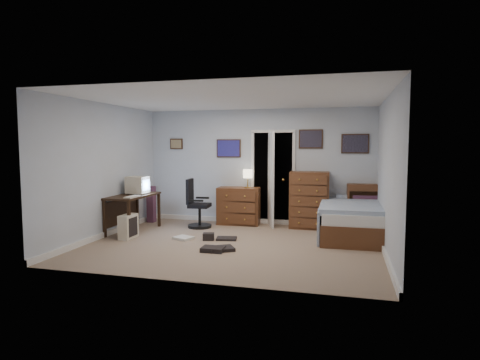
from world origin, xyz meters
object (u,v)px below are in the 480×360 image
Objects in this scene: bed at (351,219)px; office_chair at (197,209)px; low_dresser at (239,206)px; computer_desk at (129,203)px; tall_dresser at (309,200)px.

office_chair is at bearing 179.01° from bed.
office_chair reaches higher than low_dresser.
low_dresser reaches higher than computer_desk.
low_dresser is at bearing 176.70° from tall_dresser.
bed is (4.27, 0.69, -0.24)m from computer_desk.
computer_desk is at bearing -162.55° from tall_dresser.
tall_dresser is (1.52, -0.02, 0.18)m from low_dresser.
computer_desk is at bearing -153.04° from office_chair.
bed is at bearing -36.07° from tall_dresser.
tall_dresser reaches higher than low_dresser.
tall_dresser reaches higher than office_chair.
office_chair is (1.17, 0.70, -0.17)m from computer_desk.
tall_dresser reaches higher than bed.
computer_desk is 4.33m from bed.
tall_dresser is at bearing 20.37° from computer_desk.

